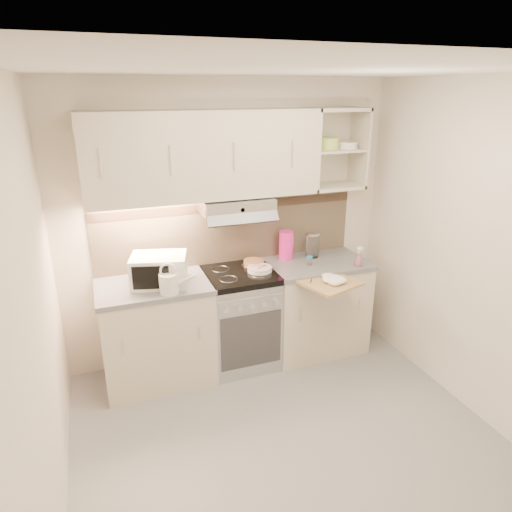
{
  "coord_description": "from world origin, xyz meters",
  "views": [
    {
      "loc": [
        -1.14,
        -2.4,
        2.4
      ],
      "look_at": [
        0.1,
        0.95,
        1.09
      ],
      "focal_mm": 32.0,
      "sensor_mm": 36.0,
      "label": 1
    }
  ],
  "objects": [
    {
      "name": "spray_bottle",
      "position": [
        1.05,
        0.88,
        0.98
      ],
      "size": [
        0.07,
        0.07,
        0.19
      ],
      "rotation": [
        0.0,
        0.0,
        0.34
      ],
      "color": "#FF9DBF",
      "rests_on": "worktop_right"
    },
    {
      "name": "microwave",
      "position": [
        -0.69,
        1.08,
        1.02
      ],
      "size": [
        0.5,
        0.42,
        0.25
      ],
      "rotation": [
        0.0,
        0.0,
        -0.26
      ],
      "color": "white",
      "rests_on": "worktop_left"
    },
    {
      "name": "base_cabinet_right",
      "position": [
        0.75,
        1.1,
        0.43
      ],
      "size": [
        0.9,
        0.6,
        0.86
      ],
      "primitive_type": "cube",
      "color": "beige",
      "rests_on": "ground"
    },
    {
      "name": "watering_can",
      "position": [
        -0.64,
        0.88,
        0.99
      ],
      "size": [
        0.29,
        0.17,
        0.25
      ],
      "rotation": [
        0.0,
        0.0,
        -0.34
      ],
      "color": "silver",
      "rests_on": "worktop_left"
    },
    {
      "name": "glass_jar",
      "position": [
        0.77,
        1.23,
        1.02
      ],
      "size": [
        0.13,
        0.13,
        0.24
      ],
      "rotation": [
        0.0,
        0.0,
        0.17
      ],
      "color": "white",
      "rests_on": "worktop_right"
    },
    {
      "name": "bread_loaf",
      "position": [
        0.17,
        1.22,
        0.92
      ],
      "size": [
        0.18,
        0.18,
        0.05
      ],
      "primitive_type": "cylinder",
      "color": "#AE7D45",
      "rests_on": "electric_range"
    },
    {
      "name": "plate_stack",
      "position": [
        0.17,
        1.06,
        0.92
      ],
      "size": [
        0.21,
        0.21,
        0.05
      ],
      "rotation": [
        0.0,
        0.0,
        0.07
      ],
      "color": "white",
      "rests_on": "electric_range"
    },
    {
      "name": "electric_range",
      "position": [
        0.0,
        1.1,
        0.45
      ],
      "size": [
        0.6,
        0.6,
        0.9
      ],
      "color": "#B7B7BC",
      "rests_on": "ground"
    },
    {
      "name": "base_cabinet_left",
      "position": [
        -0.75,
        1.1,
        0.43
      ],
      "size": [
        0.9,
        0.6,
        0.86
      ],
      "primitive_type": "cube",
      "color": "beige",
      "rests_on": "ground"
    },
    {
      "name": "ground",
      "position": [
        0.0,
        0.0,
        0.0
      ],
      "size": [
        3.0,
        3.0,
        0.0
      ],
      "primitive_type": "plane",
      "color": "gray",
      "rests_on": "ground"
    },
    {
      "name": "pink_pitcher",
      "position": [
        0.51,
        1.27,
        1.03
      ],
      "size": [
        0.14,
        0.13,
        0.27
      ],
      "rotation": [
        0.0,
        0.0,
        0.13
      ],
      "color": "#F8239F",
      "rests_on": "worktop_right"
    },
    {
      "name": "worktop_right",
      "position": [
        0.75,
        1.1,
        0.88
      ],
      "size": [
        0.92,
        0.62,
        0.04
      ],
      "primitive_type": "cube",
      "color": "slate",
      "rests_on": "base_cabinet_right"
    },
    {
      "name": "room_shell",
      "position": [
        0.0,
        0.37,
        1.63
      ],
      "size": [
        3.04,
        2.84,
        2.52
      ],
      "color": "beige",
      "rests_on": "ground"
    },
    {
      "name": "cutting_board",
      "position": [
        0.66,
        0.67,
        0.87
      ],
      "size": [
        0.53,
        0.5,
        0.02
      ],
      "primitive_type": "cube",
      "rotation": [
        0.0,
        0.0,
        0.31
      ],
      "color": "tan",
      "rests_on": "base_cabinet_right"
    },
    {
      "name": "spice_jar",
      "position": [
        0.65,
        1.05,
        0.94
      ],
      "size": [
        0.06,
        0.06,
        0.08
      ],
      "rotation": [
        0.0,
        0.0,
        0.33
      ],
      "color": "white",
      "rests_on": "worktop_right"
    },
    {
      "name": "worktop_left",
      "position": [
        -0.75,
        1.1,
        0.88
      ],
      "size": [
        0.92,
        0.62,
        0.04
      ],
      "primitive_type": "cube",
      "color": "slate",
      "rests_on": "base_cabinet_left"
    },
    {
      "name": "dish_towel",
      "position": [
        0.67,
        0.67,
        0.92
      ],
      "size": [
        0.28,
        0.26,
        0.06
      ],
      "primitive_type": null,
      "rotation": [
        0.0,
        0.0,
        -0.24
      ],
      "color": "silver",
      "rests_on": "cutting_board"
    }
  ]
}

